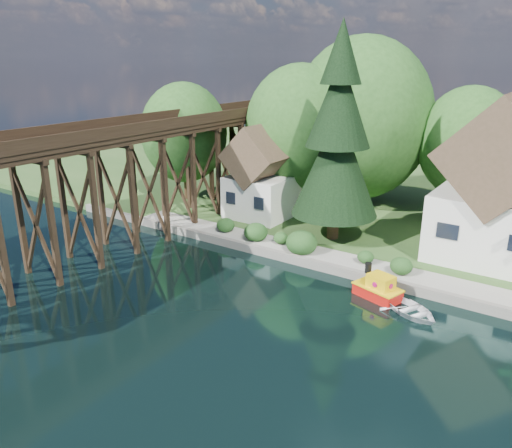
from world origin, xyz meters
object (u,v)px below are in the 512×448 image
at_px(shed, 262,178).
at_px(house_left, 500,190).
at_px(conifer, 338,139).
at_px(boat_white_a, 411,308).
at_px(trestle_bridge, 136,173).
at_px(tugboat, 378,289).

bearing_deg(shed, house_left, 4.77).
height_order(conifer, boat_white_a, conifer).
xyz_separation_m(trestle_bridge, conifer, (12.50, 7.74, 2.63)).
height_order(house_left, conifer, conifer).
height_order(conifer, tugboat, conifer).
relative_size(trestle_bridge, shed, 5.63).
distance_m(tugboat, boat_white_a, 2.40).
relative_size(trestle_bridge, conifer, 2.85).
height_order(house_left, tugboat, house_left).
distance_m(house_left, tugboat, 11.51).
height_order(shed, conifer, conifer).
relative_size(tugboat, boat_white_a, 0.89).
height_order(house_left, shed, house_left).
bearing_deg(conifer, tugboat, -46.73).
bearing_deg(trestle_bridge, shed, 61.81).
bearing_deg(tugboat, house_left, 65.87).
xyz_separation_m(house_left, tugboat, (-4.33, -9.65, -4.54)).
bearing_deg(trestle_bridge, house_left, 25.21).
xyz_separation_m(shed, tugboat, (13.67, -8.15, -3.23)).
height_order(tugboat, boat_white_a, tugboat).
xyz_separation_m(conifer, boat_white_a, (8.41, -7.40, -7.62)).
bearing_deg(shed, boat_white_a, -29.48).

